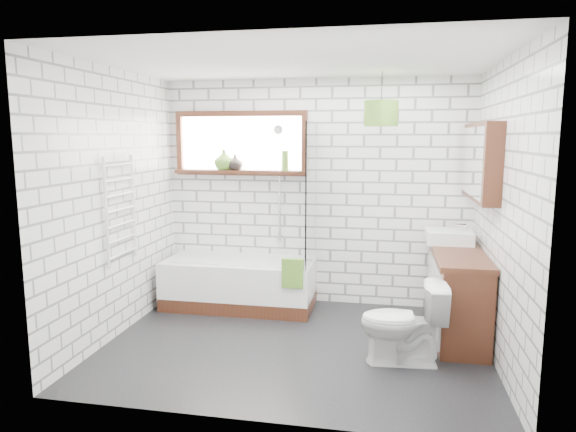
% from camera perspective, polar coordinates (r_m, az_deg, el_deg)
% --- Properties ---
extents(floor, '(3.40, 2.60, 0.01)m').
position_cam_1_polar(floor, '(4.82, 0.77, -14.16)').
color(floor, black).
rests_on(floor, ground).
extents(ceiling, '(3.40, 2.60, 0.01)m').
position_cam_1_polar(ceiling, '(4.48, 0.83, 16.90)').
color(ceiling, white).
rests_on(ceiling, ground).
extents(wall_back, '(3.40, 0.01, 2.50)m').
position_cam_1_polar(wall_back, '(5.76, 3.06, 2.57)').
color(wall_back, white).
rests_on(wall_back, ground).
extents(wall_front, '(3.40, 0.01, 2.50)m').
position_cam_1_polar(wall_front, '(3.22, -3.26, -2.40)').
color(wall_front, white).
rests_on(wall_front, ground).
extents(wall_left, '(0.01, 2.60, 2.50)m').
position_cam_1_polar(wall_left, '(5.06, -18.59, 1.26)').
color(wall_left, white).
rests_on(wall_left, ground).
extents(wall_right, '(0.01, 2.60, 2.50)m').
position_cam_1_polar(wall_right, '(4.51, 22.66, 0.16)').
color(wall_right, white).
rests_on(wall_right, ground).
extents(window, '(1.52, 0.16, 0.68)m').
position_cam_1_polar(window, '(5.86, -5.30, 8.05)').
color(window, '#33170E').
rests_on(window, wall_back).
extents(towel_radiator, '(0.06, 0.52, 1.00)m').
position_cam_1_polar(towel_radiator, '(5.04, -18.11, 0.68)').
color(towel_radiator, white).
rests_on(towel_radiator, wall_left).
extents(mirror_cabinet, '(0.16, 1.20, 0.70)m').
position_cam_1_polar(mirror_cabinet, '(5.04, 20.60, 5.70)').
color(mirror_cabinet, '#33170E').
rests_on(mirror_cabinet, wall_right).
extents(shower_riser, '(0.02, 0.02, 1.30)m').
position_cam_1_polar(shower_riser, '(5.77, -0.93, 3.60)').
color(shower_riser, silver).
rests_on(shower_riser, wall_back).
extents(bathtub, '(1.64, 0.72, 0.53)m').
position_cam_1_polar(bathtub, '(5.76, -5.43, -7.45)').
color(bathtub, white).
rests_on(bathtub, floor).
extents(shower_screen, '(0.02, 0.72, 1.50)m').
position_cam_1_polar(shower_screen, '(5.39, 2.59, 2.47)').
color(shower_screen, white).
rests_on(shower_screen, bathtub).
extents(towel_green, '(0.22, 0.06, 0.30)m').
position_cam_1_polar(towel_green, '(5.21, 0.53, -6.39)').
color(towel_green, '#4E7E25').
rests_on(towel_green, bathtub).
extents(towel_beige, '(0.20, 0.05, 0.26)m').
position_cam_1_polar(towel_beige, '(5.21, 0.53, -6.39)').
color(towel_beige, tan).
rests_on(towel_beige, bathtub).
extents(vanity, '(0.46, 1.42, 0.81)m').
position_cam_1_polar(vanity, '(5.21, 18.27, -8.02)').
color(vanity, '#33170E').
rests_on(vanity, floor).
extents(basin, '(0.45, 0.39, 0.13)m').
position_cam_1_polar(basin, '(5.42, 17.43, -2.22)').
color(basin, white).
rests_on(basin, vanity).
extents(tap, '(0.03, 0.03, 0.14)m').
position_cam_1_polar(tap, '(5.43, 19.13, -1.68)').
color(tap, silver).
rests_on(tap, vanity).
extents(toilet, '(0.45, 0.72, 0.70)m').
position_cam_1_polar(toilet, '(4.44, 12.62, -11.49)').
color(toilet, white).
rests_on(toilet, floor).
extents(vase_olive, '(0.27, 0.27, 0.23)m').
position_cam_1_polar(vase_olive, '(5.89, -7.12, 6.03)').
color(vase_olive, '#548328').
rests_on(vase_olive, window).
extents(vase_dark, '(0.22, 0.22, 0.18)m').
position_cam_1_polar(vase_dark, '(5.85, -5.91, 5.77)').
color(vase_dark, black).
rests_on(vase_dark, window).
extents(bottle, '(0.08, 0.08, 0.22)m').
position_cam_1_polar(bottle, '(5.71, -0.33, 5.96)').
color(bottle, '#548328').
rests_on(bottle, window).
extents(pendant, '(0.33, 0.33, 0.25)m').
position_cam_1_polar(pendant, '(5.20, 10.31, 11.16)').
color(pendant, '#4E7E25').
rests_on(pendant, ceiling).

